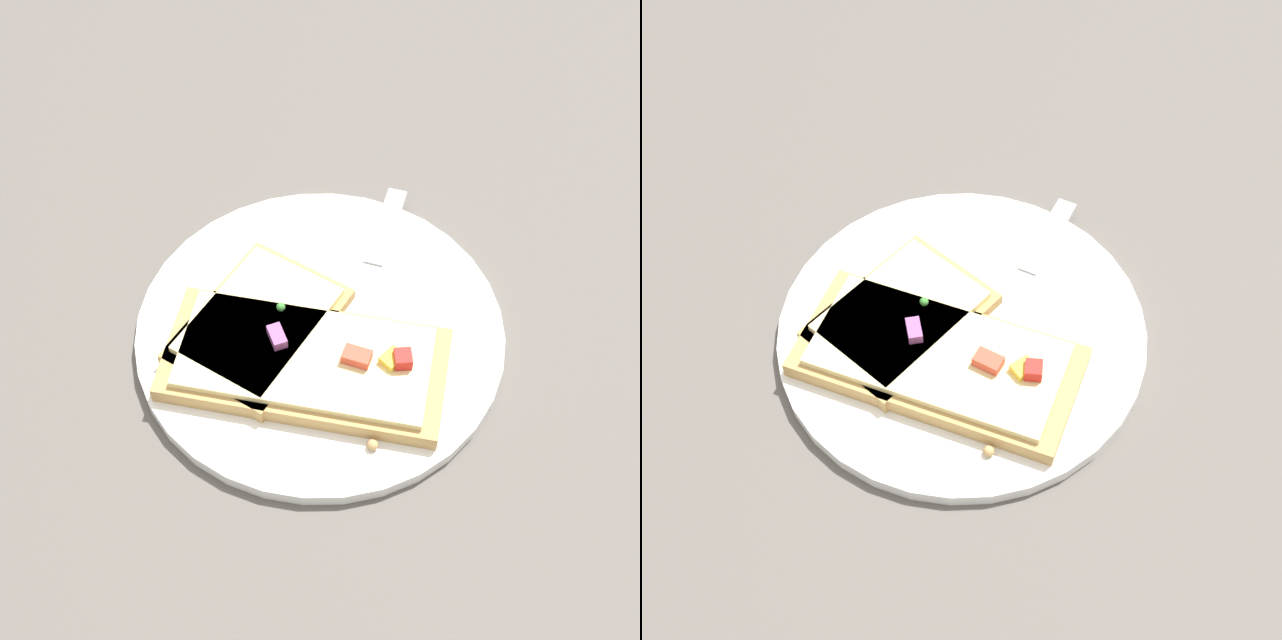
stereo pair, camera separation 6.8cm
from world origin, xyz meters
TOP-DOWN VIEW (x-y plane):
  - ground_plane at (0.00, 0.00)m, footprint 4.00×4.00m
  - plate at (0.00, 0.00)m, footprint 0.29×0.29m
  - fork at (0.03, -0.02)m, footprint 0.06×0.21m
  - knife at (-0.04, -0.05)m, footprint 0.06×0.22m
  - pizza_slice_main at (0.01, 0.04)m, footprint 0.22×0.12m
  - pizza_slice_corner at (0.05, 0.01)m, footprint 0.14×0.16m
  - crumb_scatter at (0.02, 0.04)m, footprint 0.13×0.12m

SIDE VIEW (x-z plane):
  - ground_plane at x=0.00m, z-range 0.00..0.00m
  - plate at x=0.00m, z-range 0.00..0.01m
  - knife at x=-0.04m, z-range 0.01..0.02m
  - fork at x=0.03m, z-range 0.01..0.02m
  - crumb_scatter at x=0.02m, z-range 0.01..0.02m
  - pizza_slice_corner at x=0.05m, z-range 0.01..0.04m
  - pizza_slice_main at x=0.01m, z-range 0.01..0.04m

